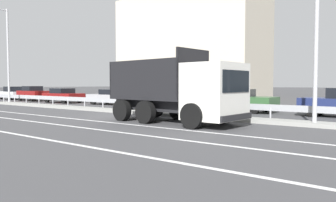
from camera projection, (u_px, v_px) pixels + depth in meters
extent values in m
plane|color=#424244|center=(121.00, 117.00, 18.02)|extent=(320.00, 320.00, 0.00)
cube|color=silver|center=(148.00, 126.00, 13.91)|extent=(64.16, 0.16, 0.01)
cube|color=silver|center=(115.00, 132.00, 12.36)|extent=(64.16, 0.16, 0.01)
cube|color=silver|center=(56.00, 141.00, 10.32)|extent=(64.16, 0.16, 0.01)
cube|color=gray|center=(144.00, 113.00, 19.60)|extent=(35.29, 1.10, 0.18)
cube|color=#9EA0A5|center=(158.00, 103.00, 20.65)|extent=(64.16, 0.04, 0.32)
cylinder|color=#ADADB2|center=(4.00, 99.00, 32.30)|extent=(0.09, 0.09, 0.62)
cylinder|color=#ADADB2|center=(15.00, 100.00, 31.07)|extent=(0.09, 0.09, 0.62)
cylinder|color=#ADADB2|center=(26.00, 100.00, 29.85)|extent=(0.09, 0.09, 0.62)
cylinder|color=#ADADB2|center=(39.00, 101.00, 28.62)|extent=(0.09, 0.09, 0.62)
cylinder|color=#ADADB2|center=(53.00, 102.00, 27.40)|extent=(0.09, 0.09, 0.62)
cylinder|color=#ADADB2|center=(68.00, 103.00, 26.17)|extent=(0.09, 0.09, 0.62)
cylinder|color=#ADADB2|center=(85.00, 103.00, 24.95)|extent=(0.09, 0.09, 0.62)
cylinder|color=#ADADB2|center=(103.00, 105.00, 23.73)|extent=(0.09, 0.09, 0.62)
cylinder|color=#ADADB2|center=(123.00, 106.00, 22.50)|extent=(0.09, 0.09, 0.62)
cylinder|color=#ADADB2|center=(146.00, 107.00, 21.28)|extent=(0.09, 0.09, 0.62)
cylinder|color=#ADADB2|center=(171.00, 108.00, 20.05)|extent=(0.09, 0.09, 0.62)
cylinder|color=#ADADB2|center=(200.00, 110.00, 18.83)|extent=(0.09, 0.09, 0.62)
cylinder|color=#ADADB2|center=(233.00, 112.00, 17.60)|extent=(0.09, 0.09, 0.62)
cylinder|color=#ADADB2|center=(270.00, 114.00, 16.38)|extent=(0.09, 0.09, 0.62)
cylinder|color=#ADADB2|center=(314.00, 116.00, 15.16)|extent=(0.09, 0.09, 0.62)
cube|color=silver|center=(215.00, 91.00, 13.73)|extent=(2.19, 2.53, 2.36)
cube|color=black|center=(236.00, 81.00, 13.04)|extent=(0.20, 2.04, 0.88)
cube|color=black|center=(237.00, 117.00, 13.09)|extent=(0.29, 2.33, 0.24)
cube|color=black|center=(157.00, 105.00, 15.98)|extent=(4.76, 1.69, 0.53)
cube|color=black|center=(157.00, 98.00, 15.96)|extent=(4.65, 2.65, 0.12)
cube|color=black|center=(172.00, 79.00, 16.73)|extent=(4.47, 0.47, 1.74)
cube|color=black|center=(141.00, 79.00, 15.10)|extent=(4.47, 0.47, 1.74)
cube|color=black|center=(193.00, 74.00, 14.45)|extent=(0.29, 2.28, 2.18)
cube|color=black|center=(127.00, 79.00, 17.36)|extent=(0.29, 2.28, 1.74)
cylinder|color=black|center=(223.00, 112.00, 14.85)|extent=(1.06, 0.41, 1.04)
cylinder|color=black|center=(192.00, 116.00, 13.11)|extent=(1.06, 0.41, 1.04)
cylinder|color=black|center=(178.00, 109.00, 16.63)|extent=(1.06, 0.41, 1.04)
cylinder|color=black|center=(145.00, 112.00, 14.89)|extent=(1.06, 0.41, 1.04)
cylinder|color=black|center=(155.00, 108.00, 17.71)|extent=(1.06, 0.41, 1.04)
cylinder|color=black|center=(122.00, 110.00, 15.97)|extent=(1.06, 0.41, 1.04)
cylinder|color=white|center=(164.00, 113.00, 18.73)|extent=(0.16, 0.16, 0.29)
cylinder|color=black|center=(164.00, 108.00, 18.72)|extent=(0.16, 0.16, 0.29)
cylinder|color=white|center=(164.00, 103.00, 18.70)|extent=(0.16, 0.16, 0.29)
cylinder|color=black|center=(164.00, 98.00, 18.69)|extent=(0.16, 0.16, 0.29)
cylinder|color=white|center=(164.00, 92.00, 18.67)|extent=(0.16, 0.16, 0.29)
cylinder|color=#1E4CB2|center=(164.00, 83.00, 18.65)|extent=(0.74, 0.03, 0.74)
cylinder|color=white|center=(164.00, 83.00, 18.65)|extent=(0.80, 0.02, 0.80)
cylinder|color=#ADADB2|center=(8.00, 57.00, 29.14)|extent=(0.18, 0.18, 8.43)
cylinder|color=#ADADB2|center=(317.00, 30.00, 13.74)|extent=(0.18, 0.18, 8.17)
cube|color=silver|center=(13.00, 94.00, 37.84)|extent=(4.18, 1.97, 0.62)
cube|color=black|center=(13.00, 89.00, 37.73)|extent=(1.81, 1.59, 0.58)
cylinder|color=black|center=(1.00, 97.00, 38.09)|extent=(0.61, 0.25, 0.60)
cylinder|color=black|center=(15.00, 96.00, 39.28)|extent=(0.61, 0.25, 0.60)
cylinder|color=black|center=(10.00, 97.00, 36.44)|extent=(0.61, 0.25, 0.60)
cylinder|color=black|center=(24.00, 97.00, 37.63)|extent=(0.61, 0.25, 0.60)
cube|color=maroon|center=(33.00, 94.00, 34.84)|extent=(3.96, 1.90, 0.78)
cube|color=black|center=(32.00, 88.00, 34.88)|extent=(1.70, 1.60, 0.49)
cylinder|color=black|center=(46.00, 98.00, 34.74)|extent=(0.61, 0.23, 0.60)
cylinder|color=black|center=(32.00, 99.00, 33.47)|extent=(0.61, 0.23, 0.60)
cylinder|color=black|center=(35.00, 97.00, 36.26)|extent=(0.61, 0.23, 0.60)
cylinder|color=black|center=(20.00, 98.00, 34.99)|extent=(0.61, 0.23, 0.60)
cube|color=maroon|center=(63.00, 96.00, 31.42)|extent=(4.19, 2.00, 0.61)
cube|color=black|center=(62.00, 91.00, 31.46)|extent=(1.78, 1.72, 0.47)
cylinder|color=black|center=(80.00, 100.00, 31.43)|extent=(0.60, 0.21, 0.60)
cylinder|color=black|center=(64.00, 100.00, 29.95)|extent=(0.60, 0.21, 0.60)
cylinder|color=black|center=(63.00, 99.00, 32.92)|extent=(0.60, 0.21, 0.60)
cylinder|color=black|center=(47.00, 100.00, 31.44)|extent=(0.60, 0.21, 0.60)
cube|color=#A3A3A8|center=(112.00, 98.00, 28.32)|extent=(4.66, 1.99, 0.60)
cube|color=black|center=(113.00, 92.00, 28.22)|extent=(1.99, 1.67, 0.44)
cylinder|color=black|center=(93.00, 101.00, 28.44)|extent=(0.61, 0.22, 0.60)
cylinder|color=black|center=(107.00, 100.00, 29.85)|extent=(0.61, 0.22, 0.60)
cylinder|color=black|center=(117.00, 102.00, 26.83)|extent=(0.61, 0.22, 0.60)
cylinder|color=black|center=(131.00, 101.00, 28.24)|extent=(0.61, 0.22, 0.60)
cube|color=#B27A14|center=(163.00, 100.00, 24.76)|extent=(4.63, 1.92, 0.57)
cube|color=black|center=(164.00, 92.00, 24.65)|extent=(1.96, 1.65, 0.58)
cylinder|color=black|center=(141.00, 104.00, 24.90)|extent=(0.60, 0.21, 0.60)
cylinder|color=black|center=(155.00, 103.00, 26.32)|extent=(0.60, 0.21, 0.60)
cylinder|color=black|center=(172.00, 105.00, 23.24)|extent=(0.60, 0.21, 0.60)
cylinder|color=black|center=(185.00, 104.00, 24.65)|extent=(0.60, 0.21, 0.60)
cube|color=#335B33|center=(238.00, 102.00, 21.27)|extent=(4.88, 1.97, 0.70)
cube|color=black|center=(236.00, 93.00, 21.33)|extent=(2.07, 1.69, 0.48)
cylinder|color=black|center=(266.00, 107.00, 21.07)|extent=(0.60, 0.21, 0.60)
cylinder|color=black|center=(254.00, 109.00, 19.67)|extent=(0.60, 0.21, 0.60)
cylinder|color=black|center=(224.00, 105.00, 22.91)|extent=(0.60, 0.21, 0.60)
cylinder|color=black|center=(211.00, 107.00, 21.51)|extent=(0.60, 0.21, 0.60)
cylinder|color=black|center=(313.00, 112.00, 17.78)|extent=(0.61, 0.22, 0.60)
cylinder|color=black|center=(321.00, 110.00, 19.04)|extent=(0.61, 0.22, 0.60)
cube|color=beige|center=(191.00, 47.00, 46.07)|extent=(20.27, 9.49, 13.93)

